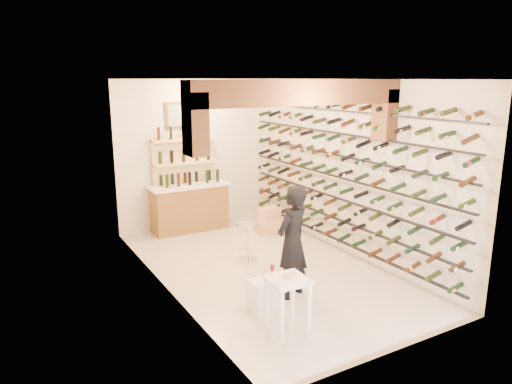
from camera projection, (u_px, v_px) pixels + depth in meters
ground at (265, 268)px, 8.27m from camera, size 6.00×6.00×0.00m
room_shell at (274, 141)px, 7.52m from camera, size 3.52×6.02×3.21m
wine_rack at (337, 172)px, 8.64m from camera, size 0.32×5.70×2.56m
back_counter at (190, 206)px, 10.23m from camera, size 1.70×0.62×1.29m
back_shelving at (185, 175)px, 10.29m from camera, size 1.40×0.31×2.73m
tasting_table at (287, 288)px, 6.12m from camera, size 0.52×0.52×0.88m
white_stool at (262, 295)px, 6.76m from camera, size 0.34×0.34×0.43m
person at (292, 242)px, 7.03m from camera, size 0.74×0.62×1.71m
chrome_barstool at (247, 239)px, 8.52m from camera, size 0.37×0.37×0.71m
crate_lower at (269, 226)px, 10.09m from camera, size 0.59×0.46×0.32m
crate_upper at (270, 213)px, 10.02m from camera, size 0.44×0.32×0.24m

